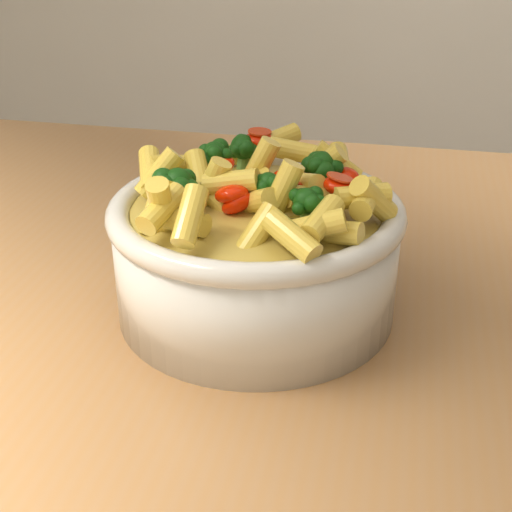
# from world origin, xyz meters

# --- Properties ---
(table) EXTENTS (1.20, 0.80, 0.90)m
(table) POSITION_xyz_m (0.00, 0.00, 0.80)
(table) COLOR #A17145
(table) RESTS_ON ground
(serving_bowl) EXTENTS (0.23, 0.23, 0.10)m
(serving_bowl) POSITION_xyz_m (0.06, -0.05, 0.95)
(serving_bowl) COLOR silver
(serving_bowl) RESTS_ON table
(pasta_salad) EXTENTS (0.18, 0.18, 0.04)m
(pasta_salad) POSITION_xyz_m (0.06, -0.05, 1.01)
(pasta_salad) COLOR #FFE050
(pasta_salad) RESTS_ON serving_bowl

